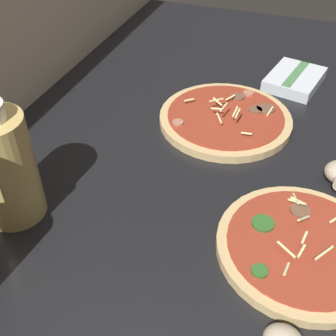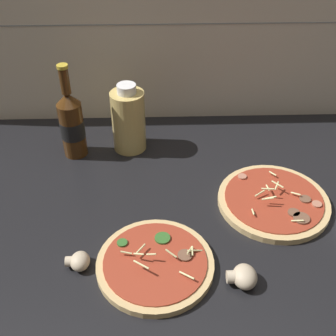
{
  "view_description": "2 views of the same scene",
  "coord_description": "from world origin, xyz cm",
  "px_view_note": "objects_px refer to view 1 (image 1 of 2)",
  "views": [
    {
      "loc": [
        -45.34,
        -5.52,
        47.43
      ],
      "look_at": [
        0.23,
        10.79,
        6.43
      ],
      "focal_mm": 45.0,
      "sensor_mm": 36.0,
      "label": 1
    },
    {
      "loc": [
        -4.91,
        -61.99,
        67.32
      ],
      "look_at": [
        -2.67,
        9.08,
        11.47
      ],
      "focal_mm": 45.0,
      "sensor_mm": 36.0,
      "label": 2
    }
  ],
  "objects_px": {
    "pizza_far": "(225,118)",
    "oil_bottle": "(4,167)",
    "pizza_near": "(301,247)",
    "dish_towel": "(295,79)"
  },
  "relations": [
    {
      "from": "pizza_far",
      "to": "oil_bottle",
      "type": "distance_m",
      "value": 0.41
    },
    {
      "from": "pizza_near",
      "to": "dish_towel",
      "type": "relative_size",
      "value": 1.48
    },
    {
      "from": "pizza_far",
      "to": "oil_bottle",
      "type": "height_order",
      "value": "oil_bottle"
    },
    {
      "from": "pizza_near",
      "to": "pizza_far",
      "type": "distance_m",
      "value": 0.31
    },
    {
      "from": "pizza_far",
      "to": "oil_bottle",
      "type": "bearing_deg",
      "value": 144.81
    },
    {
      "from": "pizza_far",
      "to": "dish_towel",
      "type": "xyz_separation_m",
      "value": [
        0.19,
        -0.1,
        0.0
      ]
    },
    {
      "from": "pizza_near",
      "to": "pizza_far",
      "type": "height_order",
      "value": "pizza_far"
    },
    {
      "from": "pizza_near",
      "to": "pizza_far",
      "type": "relative_size",
      "value": 0.91
    },
    {
      "from": "pizza_far",
      "to": "oil_bottle",
      "type": "relative_size",
      "value": 1.36
    },
    {
      "from": "oil_bottle",
      "to": "pizza_far",
      "type": "bearing_deg",
      "value": -35.19
    }
  ]
}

